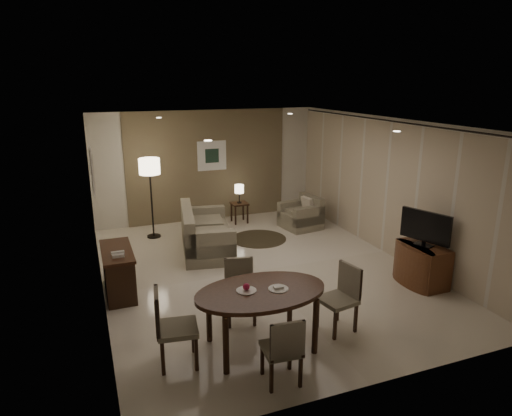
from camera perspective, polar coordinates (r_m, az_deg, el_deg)
name	(u,v)px	position (r m, az deg, el deg)	size (l,w,h in m)	color
room_shell	(252,195)	(8.41, -0.49, 1.66)	(5.50, 7.00, 2.70)	beige
taupe_accent	(208,166)	(11.28, -6.03, 5.26)	(3.96, 0.03, 2.70)	brown
curtain_wall	(386,189)	(9.35, 15.99, 2.31)	(0.08, 6.70, 2.58)	beige
curtain_rod	(392,121)	(9.14, 16.63, 10.37)	(0.03, 0.03, 6.80)	black
art_back_frame	(212,156)	(11.24, -5.54, 6.53)	(0.72, 0.03, 0.72)	silver
art_back_canvas	(212,156)	(11.22, -5.52, 6.51)	(0.34, 0.01, 0.34)	#1C3225
art_left_frame	(92,171)	(8.57, -19.81, 4.42)	(0.03, 0.60, 0.80)	silver
art_left_canvas	(93,171)	(8.57, -19.71, 4.43)	(0.01, 0.46, 0.64)	gray
downlight_nl	(208,141)	(5.67, -6.02, 8.38)	(0.10, 0.10, 0.01)	white
downlight_nr	(397,131)	(6.94, 17.19, 9.14)	(0.10, 0.10, 0.01)	white
downlight_fl	(159,118)	(9.18, -12.06, 10.98)	(0.10, 0.10, 0.01)	white
downlight_fr	(290,114)	(10.01, 4.28, 11.66)	(0.10, 0.10, 0.01)	white
console_desk	(118,272)	(7.85, -16.82, -7.63)	(0.48, 1.20, 0.75)	#402314
telephone	(118,254)	(7.42, -16.88, -5.49)	(0.20, 0.14, 0.09)	white
tv_cabinet	(422,264)	(8.36, 20.07, -6.65)	(0.48, 0.90, 0.70)	brown
flat_tv	(425,227)	(8.13, 20.41, -2.30)	(0.06, 0.88, 0.60)	black
dining_table	(261,319)	(6.10, 0.62, -13.70)	(1.73, 1.08, 0.81)	#402314
chair_near	(281,348)	(5.49, 3.18, -17.06)	(0.42, 0.42, 0.87)	gray
chair_far	(240,292)	(6.68, -1.96, -10.49)	(0.44, 0.44, 0.90)	gray
chair_left	(178,327)	(5.82, -9.78, -14.50)	(0.48, 0.48, 0.99)	gray
chair_right	(337,299)	(6.54, 10.12, -11.17)	(0.45, 0.45, 0.94)	gray
plate_a	(246,291)	(5.89, -1.21, -10.28)	(0.26, 0.26, 0.02)	white
plate_b	(278,289)	(5.94, 2.81, -10.06)	(0.26, 0.26, 0.02)	white
fruit_apple	(246,287)	(5.87, -1.21, -9.82)	(0.09, 0.09, 0.09)	#C31645
napkin	(278,287)	(5.93, 2.81, -9.86)	(0.12, 0.08, 0.03)	white
round_rug	(259,239)	(10.10, 0.35, -3.85)	(1.21, 1.21, 0.01)	#3E3423
sofa	(207,230)	(9.34, -6.19, -2.74)	(0.95, 1.90, 0.90)	gray
armchair	(301,213)	(10.78, 5.60, -0.57)	(0.84, 0.79, 0.75)	gray
side_table	(239,213)	(11.18, -2.08, -0.57)	(0.39, 0.39, 0.50)	#331E11
table_lamp	(239,193)	(11.05, -2.11, 1.90)	(0.22, 0.22, 0.50)	#FFEAC1
floor_lamp	(151,199)	(10.23, -12.94, 1.16)	(0.45, 0.45, 1.77)	#FFE5B7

